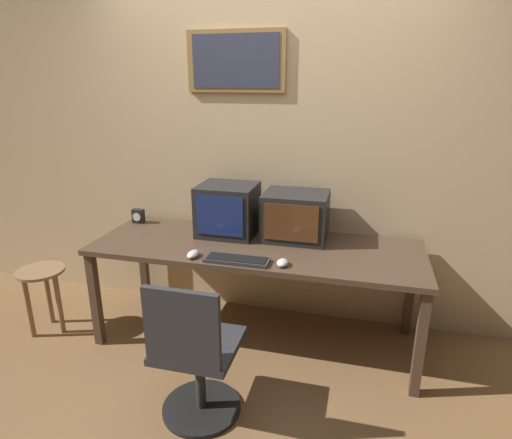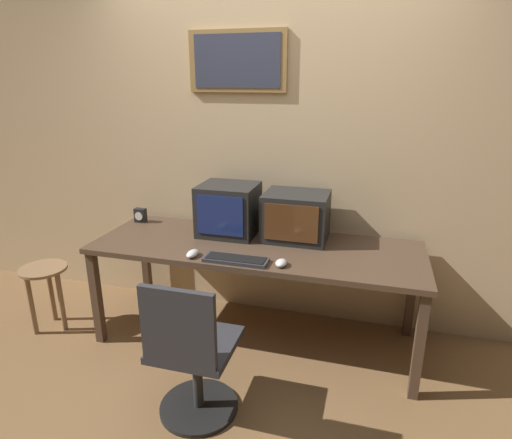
{
  "view_description": "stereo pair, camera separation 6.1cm",
  "coord_description": "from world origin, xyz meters",
  "px_view_note": "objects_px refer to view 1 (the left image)",
  "views": [
    {
      "loc": [
        0.67,
        -1.81,
        1.78
      ],
      "look_at": [
        0.0,
        0.78,
        0.9
      ],
      "focal_mm": 30.0,
      "sensor_mm": 36.0,
      "label": 1
    },
    {
      "loc": [
        0.72,
        -1.79,
        1.78
      ],
      "look_at": [
        0.0,
        0.78,
        0.9
      ],
      "focal_mm": 30.0,
      "sensor_mm": 36.0,
      "label": 2
    }
  ],
  "objects_px": {
    "desk_clock": "(138,216)",
    "mouse_far_corner": "(193,254)",
    "mouse_near_keyboard": "(282,263)",
    "office_chair": "(195,360)",
    "monitor_left": "(228,210)",
    "side_stool": "(43,285)",
    "monitor_right": "(296,216)",
    "keyboard_main": "(237,260)"
  },
  "relations": [
    {
      "from": "office_chair",
      "to": "side_stool",
      "type": "height_order",
      "value": "office_chair"
    },
    {
      "from": "mouse_far_corner",
      "to": "keyboard_main",
      "type": "bearing_deg",
      "value": -0.06
    },
    {
      "from": "desk_clock",
      "to": "office_chair",
      "type": "height_order",
      "value": "office_chair"
    },
    {
      "from": "office_chair",
      "to": "side_stool",
      "type": "bearing_deg",
      "value": 159.13
    },
    {
      "from": "monitor_left",
      "to": "side_stool",
      "type": "relative_size",
      "value": 0.81
    },
    {
      "from": "desk_clock",
      "to": "monitor_left",
      "type": "bearing_deg",
      "value": -4.36
    },
    {
      "from": "mouse_far_corner",
      "to": "side_stool",
      "type": "distance_m",
      "value": 1.24
    },
    {
      "from": "keyboard_main",
      "to": "monitor_left",
      "type": "bearing_deg",
      "value": 113.91
    },
    {
      "from": "monitor_right",
      "to": "keyboard_main",
      "type": "height_order",
      "value": "monitor_right"
    },
    {
      "from": "desk_clock",
      "to": "side_stool",
      "type": "height_order",
      "value": "desk_clock"
    },
    {
      "from": "monitor_left",
      "to": "side_stool",
      "type": "xyz_separation_m",
      "value": [
        -1.26,
        -0.46,
        -0.53
      ]
    },
    {
      "from": "monitor_left",
      "to": "mouse_near_keyboard",
      "type": "distance_m",
      "value": 0.68
    },
    {
      "from": "monitor_left",
      "to": "office_chair",
      "type": "xyz_separation_m",
      "value": [
        0.13,
        -0.99,
        -0.53
      ]
    },
    {
      "from": "desk_clock",
      "to": "mouse_far_corner",
      "type": "bearing_deg",
      "value": -38.0
    },
    {
      "from": "mouse_far_corner",
      "to": "desk_clock",
      "type": "distance_m",
      "value": 0.85
    },
    {
      "from": "monitor_right",
      "to": "office_chair",
      "type": "bearing_deg",
      "value": -109.14
    },
    {
      "from": "monitor_right",
      "to": "office_chair",
      "type": "relative_size",
      "value": 0.51
    },
    {
      "from": "monitor_left",
      "to": "desk_clock",
      "type": "bearing_deg",
      "value": 175.64
    },
    {
      "from": "monitor_right",
      "to": "desk_clock",
      "type": "distance_m",
      "value": 1.23
    },
    {
      "from": "monitor_right",
      "to": "mouse_far_corner",
      "type": "xyz_separation_m",
      "value": [
        -0.56,
        -0.49,
        -0.14
      ]
    },
    {
      "from": "mouse_far_corner",
      "to": "office_chair",
      "type": "height_order",
      "value": "office_chair"
    },
    {
      "from": "office_chair",
      "to": "mouse_far_corner",
      "type": "bearing_deg",
      "value": 111.8
    },
    {
      "from": "mouse_near_keyboard",
      "to": "monitor_right",
      "type": "bearing_deg",
      "value": 90.62
    },
    {
      "from": "monitor_left",
      "to": "keyboard_main",
      "type": "height_order",
      "value": "monitor_left"
    },
    {
      "from": "keyboard_main",
      "to": "office_chair",
      "type": "bearing_deg",
      "value": -98.36
    },
    {
      "from": "mouse_far_corner",
      "to": "side_stool",
      "type": "height_order",
      "value": "mouse_far_corner"
    },
    {
      "from": "keyboard_main",
      "to": "mouse_near_keyboard",
      "type": "bearing_deg",
      "value": 2.09
    },
    {
      "from": "monitor_left",
      "to": "mouse_near_keyboard",
      "type": "xyz_separation_m",
      "value": [
        0.49,
        -0.45,
        -0.16
      ]
    },
    {
      "from": "mouse_far_corner",
      "to": "monitor_right",
      "type": "bearing_deg",
      "value": 41.15
    },
    {
      "from": "monitor_left",
      "to": "desk_clock",
      "type": "distance_m",
      "value": 0.76
    },
    {
      "from": "keyboard_main",
      "to": "side_stool",
      "type": "distance_m",
      "value": 1.51
    },
    {
      "from": "mouse_near_keyboard",
      "to": "office_chair",
      "type": "bearing_deg",
      "value": -123.81
    },
    {
      "from": "monitor_left",
      "to": "desk_clock",
      "type": "relative_size",
      "value": 3.68
    },
    {
      "from": "monitor_right",
      "to": "mouse_far_corner",
      "type": "height_order",
      "value": "monitor_right"
    },
    {
      "from": "monitor_left",
      "to": "mouse_far_corner",
      "type": "distance_m",
      "value": 0.5
    },
    {
      "from": "mouse_far_corner",
      "to": "side_stool",
      "type": "xyz_separation_m",
      "value": [
        -1.18,
        0.01,
        -0.37
      ]
    },
    {
      "from": "keyboard_main",
      "to": "desk_clock",
      "type": "height_order",
      "value": "desk_clock"
    },
    {
      "from": "keyboard_main",
      "to": "office_chair",
      "type": "xyz_separation_m",
      "value": [
        -0.08,
        -0.52,
        -0.36
      ]
    },
    {
      "from": "monitor_left",
      "to": "mouse_far_corner",
      "type": "bearing_deg",
      "value": -99.9
    },
    {
      "from": "mouse_far_corner",
      "to": "office_chair",
      "type": "relative_size",
      "value": 0.14
    },
    {
      "from": "monitor_left",
      "to": "mouse_near_keyboard",
      "type": "height_order",
      "value": "monitor_left"
    },
    {
      "from": "office_chair",
      "to": "mouse_near_keyboard",
      "type": "bearing_deg",
      "value": 56.19
    }
  ]
}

